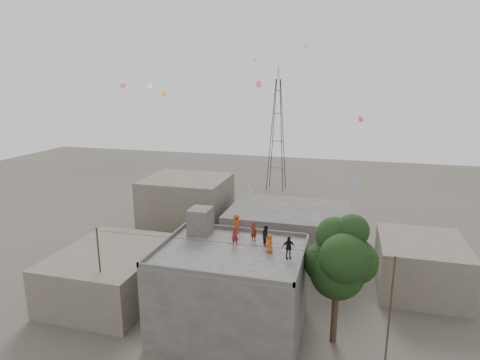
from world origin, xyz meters
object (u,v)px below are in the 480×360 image
Objects in this scene: tree at (341,259)px; person_red_adult at (254,232)px; stair_head_box at (200,221)px; transmission_tower at (277,135)px; person_dark_adult at (288,247)px.

tree is 6.26× the size of person_red_adult.
transmission_tower reaches higher than stair_head_box.
transmission_tower is 13.76× the size of person_red_adult.
stair_head_box reaches higher than person_dark_adult.
person_dark_adult is (7.21, -2.74, -0.23)m from stair_head_box.
person_red_adult is 0.94× the size of person_dark_adult.
transmission_tower is 13.00× the size of person_dark_adult.
person_red_adult is at bearing -5.57° from stair_head_box.
stair_head_box is at bearing 169.26° from tree.
person_red_adult is at bearing 165.80° from tree.
transmission_tower reaches higher than person_red_adult.
stair_head_box is 0.10× the size of transmission_tower.
person_dark_adult is (8.01, -40.14, -2.20)m from transmission_tower.
stair_head_box is 0.22× the size of tree.
person_red_adult is (-6.26, 1.58, 0.72)m from tree.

